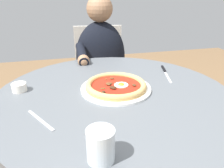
# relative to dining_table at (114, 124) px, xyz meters

# --- Properties ---
(dining_table) EXTENTS (1.00, 1.00, 0.75)m
(dining_table) POSITION_rel_dining_table_xyz_m (0.00, 0.00, 0.00)
(dining_table) COLOR #565B60
(dining_table) RESTS_ON ground
(pizza_on_plate) EXTENTS (0.30, 0.30, 0.03)m
(pizza_on_plate) POSITION_rel_dining_table_xyz_m (0.01, 0.02, 0.18)
(pizza_on_plate) COLOR white
(pizza_on_plate) RESTS_ON dining_table
(water_glass) EXTENTS (0.07, 0.07, 0.09)m
(water_glass) POSITION_rel_dining_table_xyz_m (-0.13, -0.37, 0.20)
(water_glass) COLOR silver
(water_glass) RESTS_ON dining_table
(steak_knife) EXTENTS (0.07, 0.22, 0.01)m
(steak_knife) POSITION_rel_dining_table_xyz_m (0.32, 0.17, 0.16)
(steak_knife) COLOR silver
(steak_knife) RESTS_ON dining_table
(ramekin_capers) EXTENTS (0.06, 0.06, 0.04)m
(ramekin_capers) POSITION_rel_dining_table_xyz_m (-0.39, 0.11, 0.18)
(ramekin_capers) COLOR white
(ramekin_capers) RESTS_ON dining_table
(fork_utensil) EXTENTS (0.09, 0.14, 0.00)m
(fork_utensil) POSITION_rel_dining_table_xyz_m (-0.29, -0.15, 0.16)
(fork_utensil) COLOR #BCBCC1
(fork_utensil) RESTS_ON dining_table
(diner_person) EXTENTS (0.38, 0.49, 1.12)m
(diner_person) POSITION_rel_dining_table_xyz_m (0.07, 0.69, -0.10)
(diner_person) COLOR #282833
(diner_person) RESTS_ON ground
(cafe_chair_diner) EXTENTS (0.47, 0.47, 0.88)m
(cafe_chair_diner) POSITION_rel_dining_table_xyz_m (0.09, 0.84, -0.07)
(cafe_chair_diner) COLOR beige
(cafe_chair_diner) RESTS_ON ground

